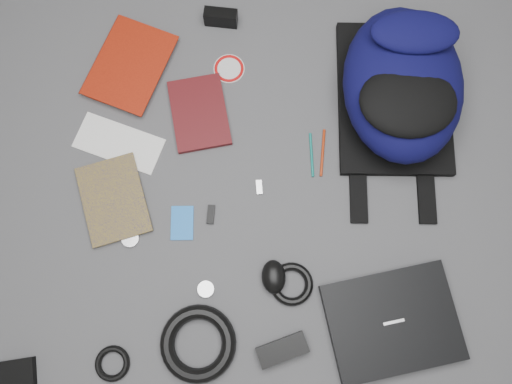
# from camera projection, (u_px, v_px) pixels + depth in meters

# --- Properties ---
(ground) EXTENTS (4.00, 4.00, 0.00)m
(ground) POSITION_uv_depth(u_px,v_px,m) (256.00, 194.00, 1.37)
(ground) COLOR #4F4F51
(ground) RESTS_ON ground
(backpack) EXTENTS (0.37, 0.51, 0.21)m
(backpack) POSITION_uv_depth(u_px,v_px,m) (403.00, 84.00, 1.33)
(backpack) COLOR black
(backpack) RESTS_ON ground
(laptop) EXTENTS (0.38, 0.33, 0.03)m
(laptop) POSITION_uv_depth(u_px,v_px,m) (392.00, 322.00, 1.28)
(laptop) COLOR black
(laptop) RESTS_ON ground
(textbook_red) EXTENTS (0.27, 0.31, 0.03)m
(textbook_red) POSITION_uv_depth(u_px,v_px,m) (99.00, 54.00, 1.44)
(textbook_red) COLOR maroon
(textbook_red) RESTS_ON ground
(comic_book) EXTENTS (0.24, 0.27, 0.02)m
(comic_book) POSITION_uv_depth(u_px,v_px,m) (84.00, 209.00, 1.35)
(comic_book) COLOR #C1A10D
(comic_book) RESTS_ON ground
(envelope) EXTENTS (0.26, 0.17, 0.00)m
(envelope) POSITION_uv_depth(u_px,v_px,m) (119.00, 143.00, 1.40)
(envelope) COLOR white
(envelope) RESTS_ON ground
(dvd_case) EXTENTS (0.20, 0.25, 0.02)m
(dvd_case) POSITION_uv_depth(u_px,v_px,m) (199.00, 113.00, 1.41)
(dvd_case) COLOR #3F0C0E
(dvd_case) RESTS_ON ground
(compact_camera) EXTENTS (0.10, 0.04, 0.05)m
(compact_camera) POSITION_uv_depth(u_px,v_px,m) (221.00, 18.00, 1.46)
(compact_camera) COLOR black
(compact_camera) RESTS_ON ground
(sticker_disc) EXTENTS (0.12, 0.12, 0.00)m
(sticker_disc) POSITION_uv_depth(u_px,v_px,m) (229.00, 69.00, 1.45)
(sticker_disc) COLOR silver
(sticker_disc) RESTS_ON ground
(pen_teal) EXTENTS (0.02, 0.13, 0.01)m
(pen_teal) POSITION_uv_depth(u_px,v_px,m) (312.00, 155.00, 1.39)
(pen_teal) COLOR #0C7065
(pen_teal) RESTS_ON ground
(pen_red) EXTENTS (0.01, 0.14, 0.01)m
(pen_red) POSITION_uv_depth(u_px,v_px,m) (323.00, 153.00, 1.39)
(pen_red) COLOR #A52C0C
(pen_red) RESTS_ON ground
(id_badge) EXTENTS (0.07, 0.10, 0.00)m
(id_badge) POSITION_uv_depth(u_px,v_px,m) (182.00, 223.00, 1.35)
(id_badge) COLOR blue
(id_badge) RESTS_ON ground
(usb_black) EXTENTS (0.02, 0.05, 0.01)m
(usb_black) POSITION_uv_depth(u_px,v_px,m) (211.00, 214.00, 1.35)
(usb_black) COLOR black
(usb_black) RESTS_ON ground
(usb_silver) EXTENTS (0.02, 0.04, 0.01)m
(usb_silver) POSITION_uv_depth(u_px,v_px,m) (259.00, 187.00, 1.37)
(usb_silver) COLOR silver
(usb_silver) RESTS_ON ground
(mouse) EXTENTS (0.07, 0.10, 0.05)m
(mouse) POSITION_uv_depth(u_px,v_px,m) (274.00, 277.00, 1.30)
(mouse) COLOR black
(mouse) RESTS_ON ground
(headphone_left) EXTENTS (0.06, 0.06, 0.01)m
(headphone_left) POSITION_uv_depth(u_px,v_px,m) (130.00, 239.00, 1.34)
(headphone_left) COLOR silver
(headphone_left) RESTS_ON ground
(headphone_right) EXTENTS (0.05, 0.05, 0.01)m
(headphone_right) POSITION_uv_depth(u_px,v_px,m) (206.00, 289.00, 1.31)
(headphone_right) COLOR #BABABD
(headphone_right) RESTS_ON ground
(cable_coil) EXTENTS (0.14, 0.14, 0.02)m
(cable_coil) POSITION_uv_depth(u_px,v_px,m) (292.00, 284.00, 1.30)
(cable_coil) COLOR black
(cable_coil) RESTS_ON ground
(power_brick) EXTENTS (0.14, 0.10, 0.03)m
(power_brick) POSITION_uv_depth(u_px,v_px,m) (282.00, 350.00, 1.26)
(power_brick) COLOR black
(power_brick) RESTS_ON ground
(power_cord_coil) EXTENTS (0.25, 0.25, 0.04)m
(power_cord_coil) POSITION_uv_depth(u_px,v_px,m) (198.00, 344.00, 1.26)
(power_cord_coil) COLOR black
(power_cord_coil) RESTS_ON ground
(pouch) EXTENTS (0.11, 0.11, 0.02)m
(pouch) POSITION_uv_depth(u_px,v_px,m) (16.00, 379.00, 1.25)
(pouch) COLOR black
(pouch) RESTS_ON ground
(earbud_coil) EXTENTS (0.11, 0.11, 0.02)m
(earbud_coil) POSITION_uv_depth(u_px,v_px,m) (112.00, 364.00, 1.26)
(earbud_coil) COLOR black
(earbud_coil) RESTS_ON ground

